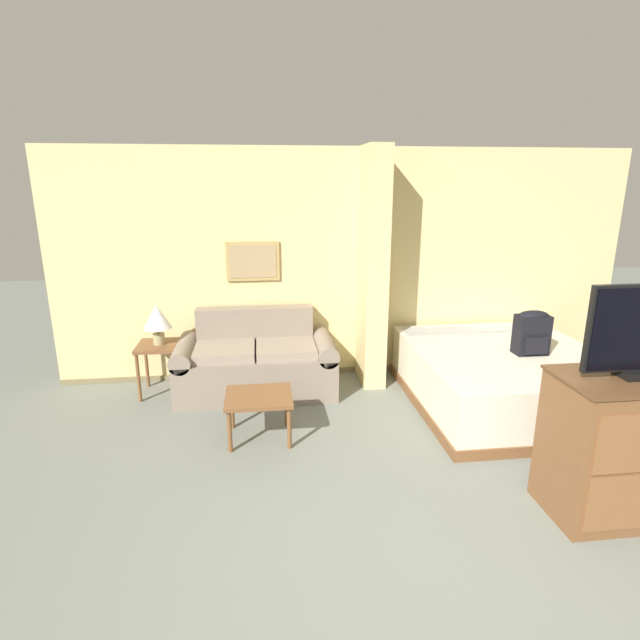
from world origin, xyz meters
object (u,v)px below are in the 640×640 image
couch (256,362)px  table_lamp (157,318)px  bed (504,377)px  coffee_table (259,401)px  backpack (532,332)px  tv_dresser (624,446)px

couch → table_lamp: table_lamp is taller
couch → bed: 2.61m
couch → table_lamp: 1.14m
coffee_table → backpack: bearing=6.6°
coffee_table → tv_dresser: 2.80m
table_lamp → backpack: size_ratio=0.97×
couch → bed: size_ratio=0.83×
coffee_table → table_lamp: bearing=132.8°
backpack → coffee_table: bearing=-173.4°
coffee_table → table_lamp: 1.61m
table_lamp → tv_dresser: size_ratio=0.43×
couch → coffee_table: bearing=-88.6°
bed → backpack: 0.55m
couch → tv_dresser: bearing=-44.2°
table_lamp → couch: bearing=-3.1°
bed → table_lamp: bearing=168.9°
couch → tv_dresser: size_ratio=1.70×
bed → couch: bearing=165.8°
table_lamp → tv_dresser: tv_dresser is taller
table_lamp → bed: 3.66m
backpack → table_lamp: bearing=167.7°
couch → coffee_table: (0.03, -1.07, 0.03)m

